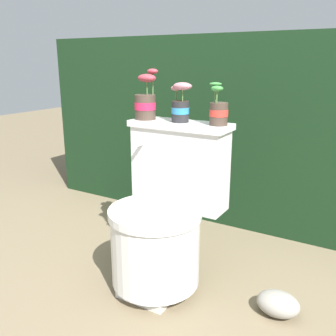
# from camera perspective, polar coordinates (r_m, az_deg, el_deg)

# --- Properties ---
(ground_plane) EXTENTS (12.00, 12.00, 0.00)m
(ground_plane) POSITION_cam_1_polar(r_m,az_deg,el_deg) (1.90, 0.05, -18.49)
(ground_plane) COLOR #75664C
(hedge_backdrop) EXTENTS (3.08, 1.09, 1.24)m
(hedge_backdrop) POSITION_cam_1_polar(r_m,az_deg,el_deg) (2.90, 14.55, 6.48)
(hedge_backdrop) COLOR black
(hedge_backdrop) RESTS_ON ground
(toilet) EXTENTS (0.50, 0.54, 0.79)m
(toilet) POSITION_cam_1_polar(r_m,az_deg,el_deg) (1.82, -0.64, -7.78)
(toilet) COLOR silver
(toilet) RESTS_ON ground
(potted_plant_left) EXTENTS (0.11, 0.11, 0.25)m
(potted_plant_left) POSITION_cam_1_polar(r_m,az_deg,el_deg) (1.89, -3.44, 10.06)
(potted_plant_left) COLOR #47382D
(potted_plant_left) RESTS_ON toilet
(potted_plant_midleft) EXTENTS (0.11, 0.10, 0.19)m
(potted_plant_midleft) POSITION_cam_1_polar(r_m,az_deg,el_deg) (1.80, 1.94, 9.72)
(potted_plant_midleft) COLOR #262628
(potted_plant_midleft) RESTS_ON toilet
(potted_plant_middle) EXTENTS (0.09, 0.09, 0.19)m
(potted_plant_middle) POSITION_cam_1_polar(r_m,az_deg,el_deg) (1.73, 7.71, 8.64)
(potted_plant_middle) COLOR #47382D
(potted_plant_middle) RESTS_ON toilet
(garden_stone) EXTENTS (0.19, 0.15, 0.10)m
(garden_stone) POSITION_cam_1_polar(r_m,az_deg,el_deg) (1.81, 16.42, -19.22)
(garden_stone) COLOR gray
(garden_stone) RESTS_ON ground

